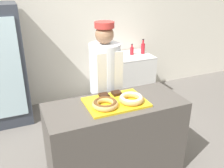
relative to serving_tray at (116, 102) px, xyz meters
The scene contains 12 objects.
wall_back 2.17m from the serving_tray, 90.00° to the left, with size 8.00×0.06×2.70m.
display_counter 0.46m from the serving_tray, ahead, with size 1.48×0.62×0.90m.
serving_tray is the anchor object (origin of this frame).
donut_chocolate_glaze 0.17m from the serving_tray, 155.03° to the right, with size 0.26×0.26×0.07m.
donut_light_glaze 0.17m from the serving_tray, 24.97° to the right, with size 0.26×0.26×0.07m.
brownie_back_left 0.17m from the serving_tray, 116.58° to the left, with size 0.10×0.10×0.03m.
brownie_back_right 0.17m from the serving_tray, 63.42° to the left, with size 0.10×0.10×0.03m.
baker_person 0.55m from the serving_tray, 79.85° to the left, with size 0.38×0.38×1.65m.
beverage_fridge 2.05m from the serving_tray, 122.10° to the left, with size 0.68×0.64×1.79m.
chest_freezer 2.05m from the serving_tray, 61.51° to the left, with size 0.95×0.65×0.82m.
bottle_red 2.08m from the serving_tray, 58.21° to the left, with size 0.07×0.07×0.20m.
bottle_red_b 2.18m from the serving_tray, 53.15° to the left, with size 0.07×0.07×0.27m.
Camera 1 is at (-0.94, -2.10, 2.11)m, focal length 40.00 mm.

